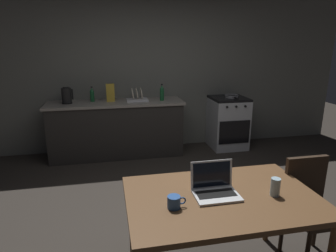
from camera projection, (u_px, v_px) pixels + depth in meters
ground_plane at (185, 219)px, 3.15m from camera, size 12.00×12.00×0.00m
back_wall at (167, 67)px, 5.09m from camera, size 6.40×0.10×2.82m
kitchen_counter at (117, 129)px, 4.84m from camera, size 2.16×0.64×0.90m
stove_oven at (228, 123)px, 5.22m from camera, size 0.60×0.62×0.90m
dining_table at (222, 204)px, 2.15m from camera, size 1.38×0.90×0.75m
chair at (310, 203)px, 2.48m from camera, size 0.40×0.40×0.89m
laptop at (215, 189)px, 2.14m from camera, size 0.32×0.25×0.23m
electric_kettle at (67, 96)px, 4.54m from camera, size 0.17×0.15×0.26m
bottle at (162, 93)px, 4.78m from camera, size 0.07×0.07×0.27m
frying_pan at (232, 96)px, 5.07m from camera, size 0.24×0.41×0.05m
coffee_mug at (174, 202)px, 1.96m from camera, size 0.13×0.09×0.09m
drinking_glass at (275, 187)px, 2.12m from camera, size 0.07×0.07×0.13m
cereal_box at (110, 93)px, 4.69m from camera, size 0.13×0.05×0.29m
dish_rack at (137, 98)px, 4.78m from camera, size 0.34×0.26×0.21m
bottle_b at (92, 95)px, 4.70m from camera, size 0.07×0.07×0.24m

